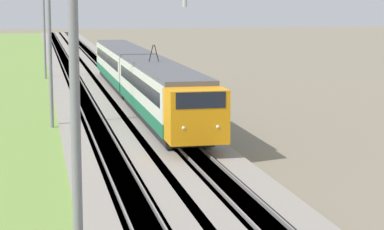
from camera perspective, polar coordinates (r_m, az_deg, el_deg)
name	(u,v)px	position (r m, az deg, el deg)	size (l,w,h in m)	color
ballast_main	(81,96)	(60.36, -8.45, 1.46)	(240.00, 4.40, 0.30)	gray
ballast_adjacent	(131,95)	(60.71, -4.71, 1.56)	(240.00, 4.40, 0.30)	gray
track_main	(81,96)	(60.36, -8.45, 1.46)	(240.00, 1.57, 0.45)	#4C4238
track_adjacent	(131,94)	(60.71, -4.71, 1.57)	(240.00, 1.57, 0.45)	#4C4238
grass_verge	(0,99)	(60.35, -14.42, 1.19)	(240.00, 11.28, 0.12)	olive
passenger_train	(139,75)	(55.14, -4.04, 3.07)	(41.77, 2.97, 4.89)	orange
catenary_mast_near	(79,147)	(16.35, -8.62, -2.43)	(0.22, 2.56, 8.78)	slate
catenary_mast_mid	(51,47)	(45.26, -10.71, 5.11)	(0.22, 2.56, 9.60)	slate
catenary_mast_far	(45,31)	(74.37, -11.15, 6.30)	(0.22, 2.56, 9.21)	slate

